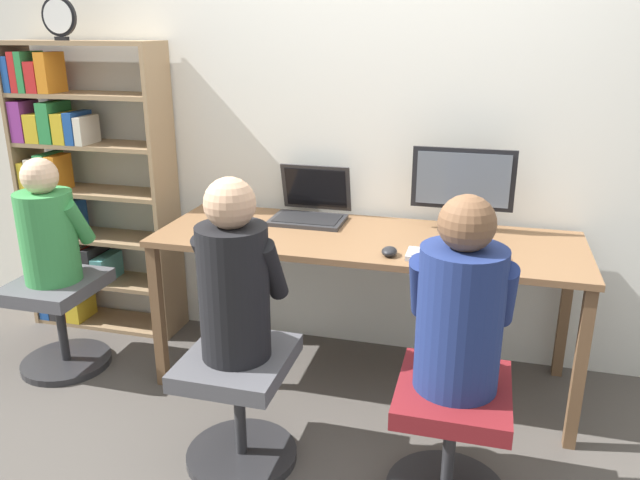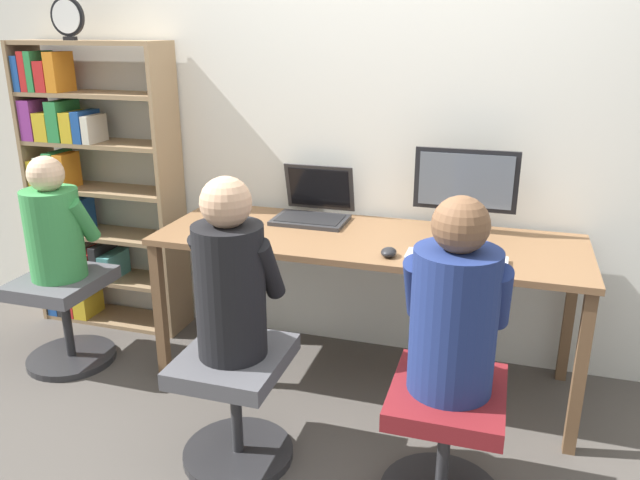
% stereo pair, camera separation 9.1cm
% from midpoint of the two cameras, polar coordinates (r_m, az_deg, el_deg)
% --- Properties ---
extents(ground_plane, '(14.00, 14.00, 0.00)m').
position_cam_midpoint_polar(ground_plane, '(3.04, 1.68, -15.84)').
color(ground_plane, '#4C4742').
extents(wall_back, '(10.00, 0.05, 2.60)m').
position_cam_midpoint_polar(wall_back, '(3.28, 5.09, 11.22)').
color(wall_back, silver).
rests_on(wall_back, ground_plane).
extents(desk, '(2.03, 0.70, 0.78)m').
position_cam_midpoint_polar(desk, '(3.02, 3.36, -1.00)').
color(desk, brown).
rests_on(desk, ground_plane).
extents(desktop_monitor, '(0.49, 0.21, 0.41)m').
position_cam_midpoint_polar(desktop_monitor, '(3.09, 12.05, 4.62)').
color(desktop_monitor, black).
rests_on(desktop_monitor, desk).
extents(laptop, '(0.38, 0.33, 0.27)m').
position_cam_midpoint_polar(laptop, '(3.25, -1.68, 2.85)').
color(laptop, '#2D2D30').
rests_on(laptop, desk).
extents(keyboard, '(0.43, 0.14, 0.03)m').
position_cam_midpoint_polar(keyboard, '(2.74, 11.45, -1.57)').
color(keyboard, '#B2B2B7').
rests_on(keyboard, desk).
extents(computer_mouse_by_keyboard, '(0.07, 0.09, 0.04)m').
position_cam_midpoint_polar(computer_mouse_by_keyboard, '(2.75, 5.42, -1.05)').
color(computer_mouse_by_keyboard, black).
rests_on(computer_mouse_by_keyboard, desk).
extents(office_chair_left, '(0.47, 0.47, 0.50)m').
position_cam_midpoint_polar(office_chair_left, '(2.48, 10.76, -16.84)').
color(office_chair_left, '#262628').
rests_on(office_chair_left, ground_plane).
extents(office_chair_right, '(0.47, 0.47, 0.50)m').
position_cam_midpoint_polar(office_chair_right, '(2.65, -8.41, -14.09)').
color(office_chair_right, '#262628').
rests_on(office_chair_right, ground_plane).
extents(person_at_monitor, '(0.37, 0.34, 0.72)m').
position_cam_midpoint_polar(person_at_monitor, '(2.23, 11.58, -5.93)').
color(person_at_monitor, navy).
rests_on(person_at_monitor, office_chair_left).
extents(person_at_laptop, '(0.34, 0.32, 0.72)m').
position_cam_midpoint_polar(person_at_laptop, '(2.42, -8.95, -3.48)').
color(person_at_laptop, black).
rests_on(person_at_laptop, office_chair_right).
extents(bookshelf, '(0.91, 0.27, 1.67)m').
position_cam_midpoint_polar(bookshelf, '(3.91, -21.99, 3.96)').
color(bookshelf, '#997A56').
rests_on(bookshelf, ground_plane).
extents(desk_clock, '(0.20, 0.03, 0.22)m').
position_cam_midpoint_polar(desk_clock, '(3.71, -23.45, 18.17)').
color(desk_clock, black).
rests_on(desk_clock, bookshelf).
extents(office_chair_side, '(0.47, 0.47, 0.50)m').
position_cam_midpoint_polar(office_chair_side, '(3.60, -23.36, -6.32)').
color(office_chair_side, '#262628').
rests_on(office_chair_side, ground_plane).
extents(person_near_shelf, '(0.34, 0.31, 0.64)m').
position_cam_midpoint_polar(person_near_shelf, '(3.44, -24.33, 0.98)').
color(person_near_shelf, '#388C47').
rests_on(person_near_shelf, office_chair_side).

